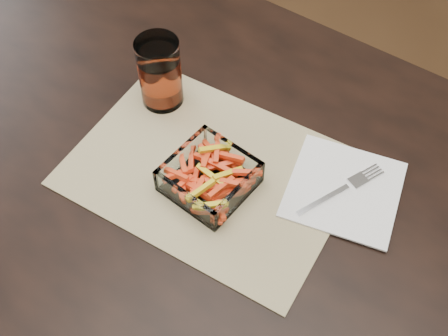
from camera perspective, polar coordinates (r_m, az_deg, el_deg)
The scene contains 6 objects.
dining_table at distance 0.98m, azimuth 3.15°, elevation -6.75°, with size 1.60×0.90×0.75m.
placemat at distance 0.94m, azimuth -1.48°, elevation -0.21°, with size 0.45×0.33×0.00m, color tan.
glass_bowl at distance 0.91m, azimuth -1.49°, elevation -1.03°, with size 0.14×0.14×0.05m.
tumbler at distance 1.00m, azimuth -6.51°, elevation 9.41°, with size 0.08×0.08×0.13m.
napkin at distance 0.94m, azimuth 12.08°, elevation -2.13°, with size 0.18×0.18×0.00m, color white.
fork at distance 0.93m, azimuth 12.00°, elevation -2.07°, with size 0.08×0.16×0.00m.
Camera 1 is at (0.23, -0.42, 1.52)m, focal length 45.00 mm.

